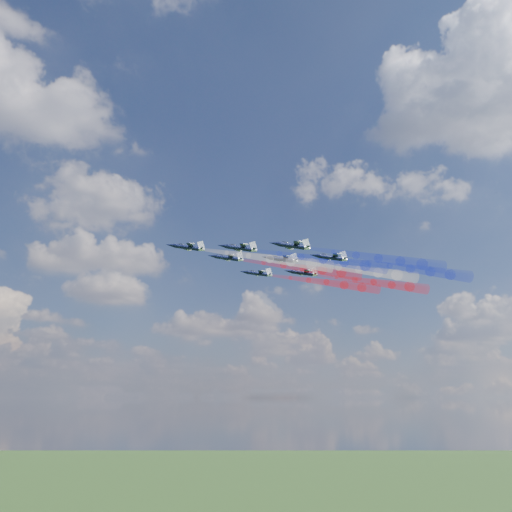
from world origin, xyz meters
name	(u,v)px	position (x,y,z in m)	size (l,w,h in m)	color
jet_lead	(187,247)	(-33.28, 15.75, 132.72)	(8.88, 11.10, 2.96)	black
trail_lead	(270,258)	(-10.18, 10.76, 130.85)	(3.70, 37.61, 3.70)	white
jet_inner_left	(239,248)	(-22.08, 5.17, 131.18)	(8.88, 11.10, 2.96)	black
trail_inner_left	(323,260)	(1.02, 0.17, 129.31)	(3.70, 37.61, 3.70)	#1726C9
jet_inner_right	(227,258)	(-18.44, 22.73, 132.86)	(8.88, 11.10, 2.96)	black
trail_inner_right	(303,268)	(4.66, 17.73, 130.99)	(3.70, 37.61, 3.70)	red
jet_outer_left	(292,246)	(-13.00, -7.56, 129.68)	(8.88, 11.10, 2.96)	black
trail_outer_left	(379,258)	(10.10, -12.56, 127.81)	(3.70, 37.61, 3.70)	#1726C9
jet_center_third	(282,259)	(-6.37, 10.80, 130.99)	(8.88, 11.10, 2.96)	black
trail_center_third	(358,270)	(16.73, 5.80, 129.12)	(3.70, 37.61, 3.70)	white
jet_outer_right	(258,274)	(-3.84, 32.63, 131.46)	(8.88, 11.10, 2.96)	black
trail_outer_right	(326,282)	(19.25, 27.64, 129.59)	(3.70, 37.61, 3.70)	red
jet_rear_left	(330,258)	(1.69, -2.54, 129.34)	(8.88, 11.10, 2.96)	black
trail_rear_left	(410,269)	(24.79, -7.53, 127.46)	(3.70, 37.61, 3.70)	#1726C9
jet_rear_right	(303,273)	(5.58, 19.68, 129.91)	(8.88, 11.10, 2.96)	black
trail_rear_right	(373,282)	(28.67, 14.68, 128.04)	(3.70, 37.61, 3.70)	red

